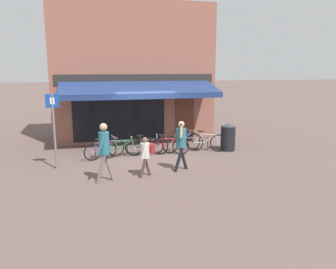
# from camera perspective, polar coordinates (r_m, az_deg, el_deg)

# --- Properties ---
(ground_plane) EXTENTS (160.00, 160.00, 0.00)m
(ground_plane) POSITION_cam_1_polar(r_m,az_deg,el_deg) (12.78, -2.71, -3.91)
(ground_plane) COLOR brown
(shop_front) EXTENTS (7.56, 4.80, 6.38)m
(shop_front) POSITION_cam_1_polar(r_m,az_deg,el_deg) (16.48, -6.29, 10.65)
(shop_front) COLOR #8E5647
(shop_front) RESTS_ON ground_plane
(bike_rack_rail) EXTENTS (4.75, 0.04, 0.57)m
(bike_rack_rail) POSITION_cam_1_polar(r_m,az_deg,el_deg) (13.20, -2.45, -1.22)
(bike_rack_rail) COLOR #47494F
(bike_rack_rail) RESTS_ON ground_plane
(bicycle_purple) EXTENTS (1.60, 0.73, 0.84)m
(bicycle_purple) POSITION_cam_1_polar(r_m,az_deg,el_deg) (12.66, -10.98, -2.54)
(bicycle_purple) COLOR black
(bicycle_purple) RESTS_ON ground_plane
(bicycle_green) EXTENTS (1.70, 0.52, 0.81)m
(bicycle_green) POSITION_cam_1_polar(r_m,az_deg,el_deg) (12.82, -8.14, -2.32)
(bicycle_green) COLOR black
(bicycle_green) RESTS_ON ground_plane
(bicycle_black) EXTENTS (1.71, 0.52, 0.82)m
(bicycle_black) POSITION_cam_1_polar(r_m,az_deg,el_deg) (12.99, -3.79, -1.99)
(bicycle_black) COLOR black
(bicycle_black) RESTS_ON ground_plane
(bicycle_red) EXTENTS (1.62, 0.79, 0.82)m
(bicycle_red) POSITION_cam_1_polar(r_m,az_deg,el_deg) (13.05, -0.03, -1.93)
(bicycle_red) COLOR black
(bicycle_red) RESTS_ON ground_plane
(bicycle_blue) EXTENTS (1.81, 0.71, 0.88)m
(bicycle_blue) POSITION_cam_1_polar(r_m,az_deg,el_deg) (13.53, 2.40, -1.36)
(bicycle_blue) COLOR black
(bicycle_blue) RESTS_ON ground_plane
(bicycle_silver) EXTENTS (1.60, 0.77, 0.86)m
(bicycle_silver) POSITION_cam_1_polar(r_m,az_deg,el_deg) (13.68, 6.71, -1.31)
(bicycle_silver) COLOR black
(bicycle_silver) RESTS_ON ground_plane
(pedestrian_adult) EXTENTS (0.56, 0.58, 1.69)m
(pedestrian_adult) POSITION_cam_1_polar(r_m,az_deg,el_deg) (10.86, 2.32, -0.98)
(pedestrian_adult) COLOR black
(pedestrian_adult) RESTS_ON ground_plane
(pedestrian_child) EXTENTS (0.51, 0.49, 1.29)m
(pedestrian_child) POSITION_cam_1_polar(r_m,az_deg,el_deg) (10.32, -3.86, -3.10)
(pedestrian_child) COLOR #47382D
(pedestrian_child) RESTS_ON ground_plane
(pedestrian_second_adult) EXTENTS (0.59, 0.51, 1.81)m
(pedestrian_second_adult) POSITION_cam_1_polar(r_m,az_deg,el_deg) (9.92, -11.06, -1.92)
(pedestrian_second_adult) COLOR slate
(pedestrian_second_adult) RESTS_ON ground_plane
(litter_bin) EXTENTS (0.62, 0.62, 1.15)m
(litter_bin) POSITION_cam_1_polar(r_m,az_deg,el_deg) (13.88, 10.40, -0.41)
(litter_bin) COLOR black
(litter_bin) RESTS_ON ground_plane
(parking_sign) EXTENTS (0.44, 0.07, 2.61)m
(parking_sign) POSITION_cam_1_polar(r_m,az_deg,el_deg) (11.58, -19.27, 1.90)
(parking_sign) COLOR slate
(parking_sign) RESTS_ON ground_plane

